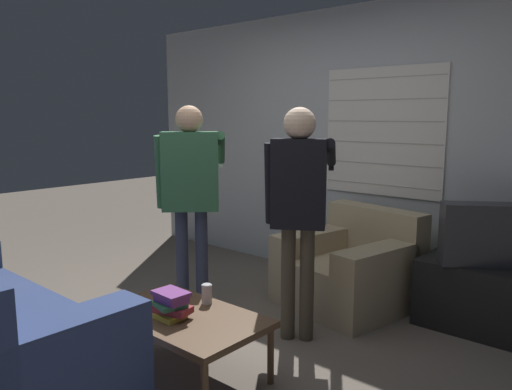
% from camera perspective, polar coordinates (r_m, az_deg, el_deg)
% --- Properties ---
extents(ground_plane, '(16.00, 16.00, 0.00)m').
position_cam_1_polar(ground_plane, '(3.57, -7.59, -16.92)').
color(ground_plane, '#665B51').
extents(wall_back, '(5.20, 0.08, 2.55)m').
position_cam_1_polar(wall_back, '(4.80, 10.66, 5.56)').
color(wall_back, '#ADB2B7').
rests_on(wall_back, ground_plane).
extents(armchair_beige, '(1.09, 1.07, 0.78)m').
position_cam_1_polar(armchair_beige, '(4.27, 10.82, -8.25)').
color(armchair_beige, tan).
rests_on(armchair_beige, ground_plane).
extents(coffee_table, '(1.00, 0.61, 0.39)m').
position_cam_1_polar(coffee_table, '(3.11, -8.26, -13.95)').
color(coffee_table, brown).
rests_on(coffee_table, ground_plane).
extents(tv_stand, '(0.99, 0.50, 0.50)m').
position_cam_1_polar(tv_stand, '(4.06, 25.26, -10.66)').
color(tv_stand, black).
rests_on(tv_stand, ground_plane).
extents(tv, '(0.73, 0.57, 0.45)m').
position_cam_1_polar(tv, '(3.93, 25.71, -4.12)').
color(tv, '#2D2D33').
rests_on(tv, tv_stand).
extents(person_left_standing, '(0.51, 0.81, 1.64)m').
position_cam_1_polar(person_left_standing, '(3.96, -7.49, 1.46)').
color(person_left_standing, '#33384C').
rests_on(person_left_standing, ground_plane).
extents(person_right_standing, '(0.48, 0.79, 1.62)m').
position_cam_1_polar(person_right_standing, '(3.40, 4.91, -0.11)').
color(person_right_standing, '#4C4233').
rests_on(person_right_standing, ground_plane).
extents(book_stack, '(0.25, 0.20, 0.16)m').
position_cam_1_polar(book_stack, '(3.02, -9.69, -12.22)').
color(book_stack, gold).
rests_on(book_stack, coffee_table).
extents(soda_can, '(0.07, 0.07, 0.13)m').
position_cam_1_polar(soda_can, '(3.22, -5.64, -11.18)').
color(soda_can, silver).
rests_on(soda_can, coffee_table).
extents(spare_remote, '(0.06, 0.13, 0.02)m').
position_cam_1_polar(spare_remote, '(3.27, -15.34, -12.09)').
color(spare_remote, white).
rests_on(spare_remote, coffee_table).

